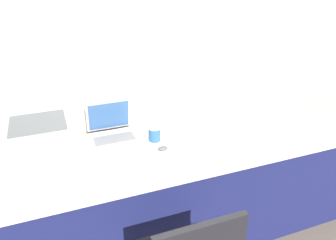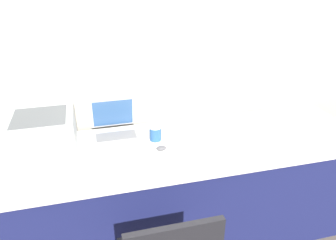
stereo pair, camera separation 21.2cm
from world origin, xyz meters
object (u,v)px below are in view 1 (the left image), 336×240
Objects in this scene: printer at (41,139)px; mouse at (163,148)px; external_keyboard at (119,155)px; laptop_left at (112,130)px; coffee_cup at (155,134)px.

printer is 5.88× the size of mouse.
printer is at bearing 163.83° from external_keyboard.
external_keyboard is at bearing -93.91° from laptop_left.
coffee_cup is (0.28, 0.12, 0.04)m from external_keyboard.
printer is 0.75m from mouse.
mouse is (0.01, -0.14, -0.04)m from coffee_cup.
external_keyboard is 0.30m from coffee_cup.
mouse is (0.72, -0.15, -0.13)m from printer.
laptop_left reaches higher than coffee_cup.
coffee_cup is 0.15m from mouse.
coffee_cup reaches higher than mouse.
laptop_left is 0.79× the size of external_keyboard.
laptop_left is (0.45, 0.14, -0.09)m from printer.
printer reaches higher than coffee_cup.
external_keyboard is 3.88× the size of coffee_cup.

